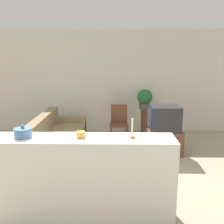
{
  "coord_description": "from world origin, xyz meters",
  "views": [
    {
      "loc": [
        0.39,
        -3.27,
        2.01
      ],
      "look_at": [
        0.3,
        1.94,
        0.85
      ],
      "focal_mm": 40.0,
      "sensor_mm": 36.0,
      "label": 1
    }
  ],
  "objects_px": {
    "wooden_chair": "(119,121)",
    "decorative_bowl": "(23,133)",
    "television": "(165,118)",
    "potted_plant": "(145,98)",
    "couch": "(58,140)"
  },
  "relations": [
    {
      "from": "wooden_chair",
      "to": "decorative_bowl",
      "type": "xyz_separation_m",
      "value": [
        -1.19,
        -2.96,
        0.64
      ]
    },
    {
      "from": "couch",
      "to": "television",
      "type": "distance_m",
      "value": 2.29
    },
    {
      "from": "potted_plant",
      "to": "decorative_bowl",
      "type": "bearing_deg",
      "value": -118.15
    },
    {
      "from": "television",
      "to": "couch",
      "type": "bearing_deg",
      "value": -179.36
    },
    {
      "from": "television",
      "to": "potted_plant",
      "type": "distance_m",
      "value": 1.31
    },
    {
      "from": "wooden_chair",
      "to": "decorative_bowl",
      "type": "bearing_deg",
      "value": -111.81
    },
    {
      "from": "wooden_chair",
      "to": "decorative_bowl",
      "type": "distance_m",
      "value": 3.25
    },
    {
      "from": "couch",
      "to": "potted_plant",
      "type": "xyz_separation_m",
      "value": [
        1.96,
        1.28,
        0.69
      ]
    },
    {
      "from": "potted_plant",
      "to": "wooden_chair",
      "type": "bearing_deg",
      "value": -143.79
    },
    {
      "from": "television",
      "to": "potted_plant",
      "type": "xyz_separation_m",
      "value": [
        -0.28,
        1.26,
        0.21
      ]
    },
    {
      "from": "potted_plant",
      "to": "decorative_bowl",
      "type": "xyz_separation_m",
      "value": [
        -1.84,
        -3.44,
        0.15
      ]
    },
    {
      "from": "television",
      "to": "decorative_bowl",
      "type": "distance_m",
      "value": 3.06
    },
    {
      "from": "wooden_chair",
      "to": "decorative_bowl",
      "type": "height_order",
      "value": "decorative_bowl"
    },
    {
      "from": "television",
      "to": "potted_plant",
      "type": "height_order",
      "value": "potted_plant"
    },
    {
      "from": "television",
      "to": "wooden_chair",
      "type": "bearing_deg",
      "value": 140.16
    }
  ]
}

